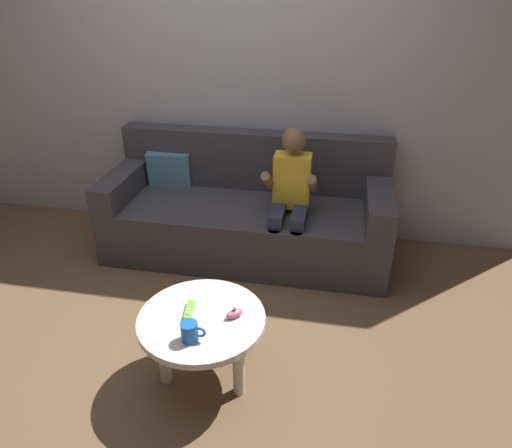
{
  "coord_description": "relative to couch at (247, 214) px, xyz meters",
  "views": [
    {
      "loc": [
        0.84,
        -1.86,
        1.9
      ],
      "look_at": [
        0.4,
        0.49,
        0.59
      ],
      "focal_mm": 32.18,
      "sensor_mm": 36.0,
      "label": 1
    }
  ],
  "objects": [
    {
      "name": "coffee_table",
      "position": [
        0.05,
        -1.33,
        0.05
      ],
      "size": [
        0.63,
        0.63,
        0.42
      ],
      "color": "beige",
      "rests_on": "ground"
    },
    {
      "name": "nunchuk_pink",
      "position": [
        0.21,
        -1.31,
        0.14
      ],
      "size": [
        0.09,
        0.09,
        0.05
      ],
      "color": "pink",
      "rests_on": "coffee_table"
    },
    {
      "name": "game_remote_lime_near_edge",
      "position": [
        -0.02,
        -1.31,
        0.13
      ],
      "size": [
        0.06,
        0.14,
        0.03
      ],
      "color": "#72C638",
      "rests_on": "coffee_table"
    },
    {
      "name": "couch",
      "position": [
        0.0,
        0.0,
        0.0
      ],
      "size": [
        2.06,
        0.8,
        0.86
      ],
      "color": "#38383D",
      "rests_on": "ground"
    },
    {
      "name": "ground_plane",
      "position": [
        -0.2,
        -1.16,
        -0.3
      ],
      "size": [
        9.45,
        9.45,
        0.0
      ],
      "primitive_type": "plane",
      "color": "brown"
    },
    {
      "name": "coffee_mug",
      "position": [
        0.05,
        -1.5,
        0.16
      ],
      "size": [
        0.12,
        0.08,
        0.09
      ],
      "color": "#1959B2",
      "rests_on": "coffee_table"
    },
    {
      "name": "person_seated_on_couch",
      "position": [
        0.34,
        -0.19,
        0.27
      ],
      "size": [
        0.36,
        0.44,
        1.02
      ],
      "color": "#282D47",
      "rests_on": "ground"
    },
    {
      "name": "wall_back",
      "position": [
        -0.2,
        0.39,
        0.95
      ],
      "size": [
        4.73,
        0.05,
        2.5
      ],
      "primitive_type": "cube",
      "color": "#999EA8",
      "rests_on": "ground"
    }
  ]
}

